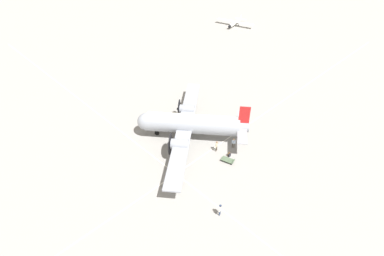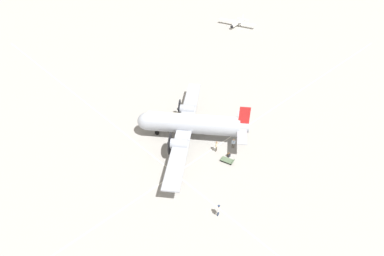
{
  "view_description": "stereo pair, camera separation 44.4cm",
  "coord_description": "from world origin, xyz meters",
  "px_view_note": "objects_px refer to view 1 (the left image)",
  "views": [
    {
      "loc": [
        -25.3,
        -25.8,
        29.14
      ],
      "look_at": [
        0.0,
        0.0,
        1.79
      ],
      "focal_mm": 28.0,
      "sensor_mm": 36.0,
      "label": 1
    },
    {
      "loc": [
        -24.98,
        -26.11,
        29.14
      ],
      "look_at": [
        0.0,
        0.0,
        1.79
      ],
      "focal_mm": 28.0,
      "sensor_mm": 36.0,
      "label": 2
    }
  ],
  "objects_px": {
    "suitcase_upright_spare": "(229,155)",
    "airliner_main": "(189,123)",
    "passenger_boarding": "(217,145)",
    "baggage_cart": "(228,160)",
    "crew_foreground": "(220,209)",
    "ramp_agent": "(234,142)",
    "light_aircraft_distant": "(235,23)",
    "suitcase_near_door": "(229,154)"
  },
  "relations": [
    {
      "from": "suitcase_near_door",
      "to": "baggage_cart",
      "type": "height_order",
      "value": "suitcase_near_door"
    },
    {
      "from": "crew_foreground",
      "to": "airliner_main",
      "type": "bearing_deg",
      "value": 39.58
    },
    {
      "from": "baggage_cart",
      "to": "light_aircraft_distant",
      "type": "distance_m",
      "value": 58.37
    },
    {
      "from": "crew_foreground",
      "to": "suitcase_near_door",
      "type": "distance_m",
      "value": 10.41
    },
    {
      "from": "passenger_boarding",
      "to": "light_aircraft_distant",
      "type": "xyz_separation_m",
      "value": [
        45.4,
        33.35,
        -0.21
      ]
    },
    {
      "from": "airliner_main",
      "to": "ramp_agent",
      "type": "height_order",
      "value": "airliner_main"
    },
    {
      "from": "ramp_agent",
      "to": "suitcase_near_door",
      "type": "distance_m",
      "value": 2.13
    },
    {
      "from": "crew_foreground",
      "to": "passenger_boarding",
      "type": "height_order",
      "value": "passenger_boarding"
    },
    {
      "from": "ramp_agent",
      "to": "suitcase_near_door",
      "type": "relative_size",
      "value": 2.64
    },
    {
      "from": "suitcase_upright_spare",
      "to": "baggage_cart",
      "type": "relative_size",
      "value": 0.24
    },
    {
      "from": "ramp_agent",
      "to": "passenger_boarding",
      "type": "bearing_deg",
      "value": 22.11
    },
    {
      "from": "airliner_main",
      "to": "ramp_agent",
      "type": "bearing_deg",
      "value": 165.5
    },
    {
      "from": "airliner_main",
      "to": "light_aircraft_distant",
      "type": "relative_size",
      "value": 1.89
    },
    {
      "from": "suitcase_upright_spare",
      "to": "crew_foreground",
      "type": "bearing_deg",
      "value": -146.45
    },
    {
      "from": "crew_foreground",
      "to": "ramp_agent",
      "type": "bearing_deg",
      "value": 11.72
    },
    {
      "from": "crew_foreground",
      "to": "ramp_agent",
      "type": "distance_m",
      "value": 12.34
    },
    {
      "from": "airliner_main",
      "to": "crew_foreground",
      "type": "bearing_deg",
      "value": 110.45
    },
    {
      "from": "crew_foreground",
      "to": "baggage_cart",
      "type": "height_order",
      "value": "crew_foreground"
    },
    {
      "from": "suitcase_near_door",
      "to": "suitcase_upright_spare",
      "type": "distance_m",
      "value": 0.2
    },
    {
      "from": "passenger_boarding",
      "to": "baggage_cart",
      "type": "bearing_deg",
      "value": 61.01
    },
    {
      "from": "crew_foreground",
      "to": "baggage_cart",
      "type": "relative_size",
      "value": 0.84
    },
    {
      "from": "suitcase_upright_spare",
      "to": "airliner_main",
      "type": "bearing_deg",
      "value": 98.2
    },
    {
      "from": "airliner_main",
      "to": "baggage_cart",
      "type": "relative_size",
      "value": 10.71
    },
    {
      "from": "ramp_agent",
      "to": "suitcase_upright_spare",
      "type": "relative_size",
      "value": 3.48
    },
    {
      "from": "crew_foreground",
      "to": "baggage_cart",
      "type": "xyz_separation_m",
      "value": [
        7.58,
        5.16,
        -0.79
      ]
    },
    {
      "from": "suitcase_upright_spare",
      "to": "light_aircraft_distant",
      "type": "relative_size",
      "value": 0.04
    },
    {
      "from": "crew_foreground",
      "to": "light_aircraft_distant",
      "type": "height_order",
      "value": "light_aircraft_distant"
    },
    {
      "from": "airliner_main",
      "to": "passenger_boarding",
      "type": "relative_size",
      "value": 12.18
    },
    {
      "from": "crew_foreground",
      "to": "suitcase_upright_spare",
      "type": "relative_size",
      "value": 3.5
    },
    {
      "from": "airliner_main",
      "to": "light_aircraft_distant",
      "type": "bearing_deg",
      "value": -97.93
    },
    {
      "from": "suitcase_upright_spare",
      "to": "ramp_agent",
      "type": "bearing_deg",
      "value": 24.66
    },
    {
      "from": "light_aircraft_distant",
      "to": "suitcase_near_door",
      "type": "bearing_deg",
      "value": 23.7
    },
    {
      "from": "crew_foreground",
      "to": "baggage_cart",
      "type": "distance_m",
      "value": 9.21
    },
    {
      "from": "passenger_boarding",
      "to": "suitcase_upright_spare",
      "type": "xyz_separation_m",
      "value": [
        0.41,
        -2.14,
        -0.86
      ]
    },
    {
      "from": "suitcase_upright_spare",
      "to": "light_aircraft_distant",
      "type": "bearing_deg",
      "value": 38.26
    },
    {
      "from": "airliner_main",
      "to": "crew_foreground",
      "type": "height_order",
      "value": "airliner_main"
    },
    {
      "from": "baggage_cart",
      "to": "crew_foreground",
      "type": "bearing_deg",
      "value": 107.43
    },
    {
      "from": "crew_foreground",
      "to": "passenger_boarding",
      "type": "xyz_separation_m",
      "value": [
        8.13,
        7.8,
        0.02
      ]
    },
    {
      "from": "baggage_cart",
      "to": "airliner_main",
      "type": "bearing_deg",
      "value": -16.13
    },
    {
      "from": "passenger_boarding",
      "to": "ramp_agent",
      "type": "height_order",
      "value": "passenger_boarding"
    },
    {
      "from": "passenger_boarding",
      "to": "baggage_cart",
      "type": "relative_size",
      "value": 0.88
    },
    {
      "from": "suitcase_near_door",
      "to": "passenger_boarding",
      "type": "bearing_deg",
      "value": 102.9
    }
  ]
}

